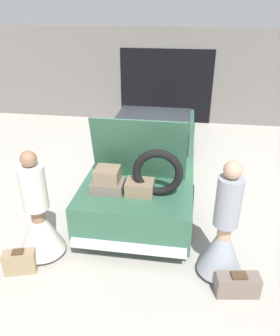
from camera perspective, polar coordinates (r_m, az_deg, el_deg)
ground_plane at (r=7.09m, az=1.70°, el=-1.83°), size 40.00×40.00×0.00m
garage_wall_back at (r=10.34m, az=4.61°, el=15.61°), size 12.00×0.14×2.80m
car at (r=6.82m, az=1.76°, el=2.48°), size 1.81×5.19×1.86m
person_left at (r=4.99m, az=-17.19°, el=-8.73°), size 0.68×0.68×1.69m
person_right at (r=4.57m, az=14.29°, el=-11.66°), size 0.62×0.62×1.75m
suitcase_beside_left_person at (r=5.04m, az=-20.19°, el=-15.09°), size 0.47×0.31×0.37m
suitcase_beside_right_person at (r=4.66m, az=16.61°, el=-18.90°), size 0.58×0.29×0.33m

